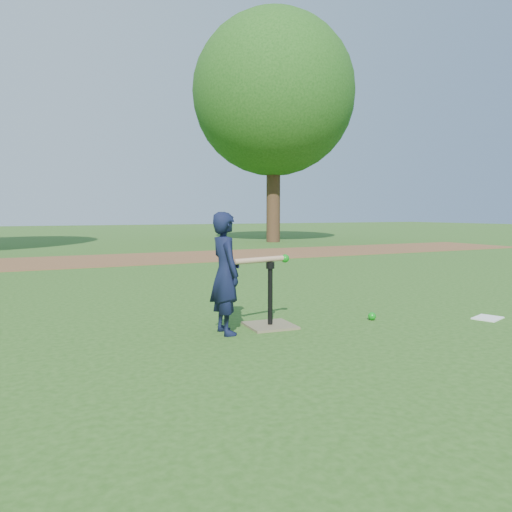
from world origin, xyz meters
name	(u,v)px	position (x,y,z in m)	size (l,w,h in m)	color
ground	(274,327)	(0.00, 0.00, 0.00)	(80.00, 80.00, 0.00)	#285116
dirt_strip	(117,260)	(0.00, 7.50, 0.01)	(24.00, 3.00, 0.01)	brown
child	(225,273)	(-0.51, -0.02, 0.54)	(0.40, 0.26, 1.09)	black
wiffle_ball_ground	(372,316)	(1.03, -0.17, 0.04)	(0.08, 0.08, 0.08)	#0C8814
clipboard	(488,318)	(2.13, -0.64, 0.01)	(0.30, 0.23, 0.01)	white
batting_tee	(270,315)	(-0.03, 0.03, 0.11)	(0.47, 0.47, 0.61)	#75694A
swing_action	(263,260)	(-0.12, 0.02, 0.64)	(0.68, 0.20, 0.08)	tan
tree_right	(274,95)	(6.50, 12.00, 5.29)	(5.80, 5.80, 8.21)	#382316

